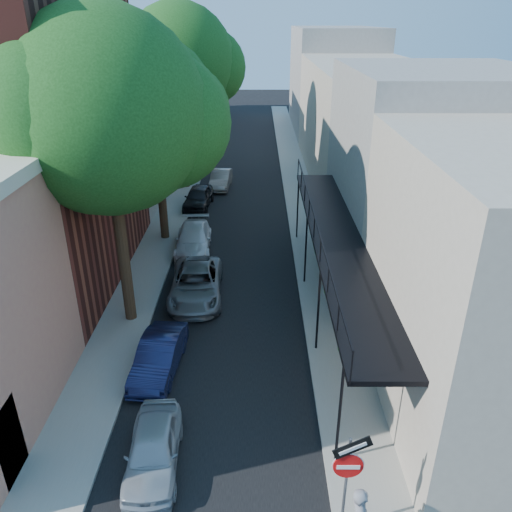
{
  "coord_description": "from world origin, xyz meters",
  "views": [
    {
      "loc": [
        1.2,
        -6.73,
        10.83
      ],
      "look_at": [
        1.14,
        10.03,
        2.8
      ],
      "focal_mm": 35.0,
      "sensor_mm": 36.0,
      "label": 1
    }
  ],
  "objects_px": {
    "sign_post": "(348,470)",
    "oak_far": "(187,62)",
    "parked_car_e": "(198,197)",
    "parked_car_b": "(159,356)",
    "parked_car_f": "(221,179)",
    "oak_near": "(121,116)",
    "parked_car_a": "(153,449)",
    "parked_car_c": "(196,284)",
    "oak_mid": "(163,104)",
    "parked_car_d": "(193,239)"
  },
  "relations": [
    {
      "from": "oak_far",
      "to": "parked_car_f",
      "type": "bearing_deg",
      "value": -6.1
    },
    {
      "from": "parked_car_a",
      "to": "parked_car_b",
      "type": "xyz_separation_m",
      "value": [
        -0.56,
        3.97,
        0.02
      ]
    },
    {
      "from": "sign_post",
      "to": "parked_car_f",
      "type": "distance_m",
      "value": 26.52
    },
    {
      "from": "oak_mid",
      "to": "parked_car_b",
      "type": "bearing_deg",
      "value": -83.39
    },
    {
      "from": "oak_far",
      "to": "parked_car_c",
      "type": "relative_size",
      "value": 2.57
    },
    {
      "from": "oak_near",
      "to": "parked_car_b",
      "type": "height_order",
      "value": "oak_near"
    },
    {
      "from": "parked_car_d",
      "to": "parked_car_e",
      "type": "height_order",
      "value": "parked_car_e"
    },
    {
      "from": "oak_mid",
      "to": "parked_car_d",
      "type": "xyz_separation_m",
      "value": [
        1.34,
        -1.68,
        -6.44
      ]
    },
    {
      "from": "oak_mid",
      "to": "parked_car_c",
      "type": "xyz_separation_m",
      "value": [
        2.02,
        -6.43,
        -6.41
      ]
    },
    {
      "from": "parked_car_d",
      "to": "oak_far",
      "type": "bearing_deg",
      "value": 93.94
    },
    {
      "from": "oak_mid",
      "to": "parked_car_f",
      "type": "relative_size",
      "value": 2.79
    },
    {
      "from": "parked_car_b",
      "to": "parked_car_c",
      "type": "bearing_deg",
      "value": 86.73
    },
    {
      "from": "parked_car_a",
      "to": "parked_car_e",
      "type": "height_order",
      "value": "parked_car_e"
    },
    {
      "from": "oak_far",
      "to": "parked_car_d",
      "type": "distance_m",
      "value": 13.22
    },
    {
      "from": "parked_car_a",
      "to": "parked_car_f",
      "type": "xyz_separation_m",
      "value": [
        0.14,
        24.17,
        0.03
      ]
    },
    {
      "from": "oak_near",
      "to": "oak_far",
      "type": "height_order",
      "value": "oak_far"
    },
    {
      "from": "oak_mid",
      "to": "parked_car_e",
      "type": "height_order",
      "value": "oak_mid"
    },
    {
      "from": "parked_car_a",
      "to": "parked_car_c",
      "type": "bearing_deg",
      "value": 85.68
    },
    {
      "from": "oak_far",
      "to": "sign_post",
      "type": "bearing_deg",
      "value": -76.09
    },
    {
      "from": "parked_car_c",
      "to": "parked_car_e",
      "type": "xyz_separation_m",
      "value": [
        -1.13,
        11.23,
        0.0
      ]
    },
    {
      "from": "parked_car_b",
      "to": "oak_mid",
      "type": "bearing_deg",
      "value": 101.42
    },
    {
      "from": "oak_near",
      "to": "parked_car_b",
      "type": "xyz_separation_m",
      "value": [
        1.27,
        -3.4,
        -7.29
      ]
    },
    {
      "from": "parked_car_b",
      "to": "parked_car_e",
      "type": "bearing_deg",
      "value": 96.34
    },
    {
      "from": "parked_car_d",
      "to": "parked_car_e",
      "type": "relative_size",
      "value": 1.13
    },
    {
      "from": "oak_far",
      "to": "oak_near",
      "type": "bearing_deg",
      "value": -90.04
    },
    {
      "from": "parked_car_c",
      "to": "parked_car_a",
      "type": "bearing_deg",
      "value": -93.46
    },
    {
      "from": "parked_car_d",
      "to": "sign_post",
      "type": "bearing_deg",
      "value": -74.26
    },
    {
      "from": "parked_car_b",
      "to": "parked_car_e",
      "type": "xyz_separation_m",
      "value": [
        -0.43,
        16.17,
        0.06
      ]
    },
    {
      "from": "oak_far",
      "to": "parked_car_a",
      "type": "relative_size",
      "value": 3.53
    },
    {
      "from": "parked_car_e",
      "to": "parked_car_b",
      "type": "bearing_deg",
      "value": -83.85
    },
    {
      "from": "parked_car_b",
      "to": "parked_car_f",
      "type": "relative_size",
      "value": 0.98
    },
    {
      "from": "oak_near",
      "to": "parked_car_d",
      "type": "distance_m",
      "value": 9.69
    },
    {
      "from": "parked_car_c",
      "to": "parked_car_f",
      "type": "distance_m",
      "value": 15.26
    },
    {
      "from": "oak_mid",
      "to": "parked_car_e",
      "type": "distance_m",
      "value": 8.05
    },
    {
      "from": "parked_car_f",
      "to": "parked_car_d",
      "type": "bearing_deg",
      "value": -90.49
    },
    {
      "from": "parked_car_e",
      "to": "parked_car_f",
      "type": "bearing_deg",
      "value": 78.92
    },
    {
      "from": "sign_post",
      "to": "oak_mid",
      "type": "relative_size",
      "value": 0.29
    },
    {
      "from": "sign_post",
      "to": "oak_far",
      "type": "xyz_separation_m",
      "value": [
        -6.51,
        26.3,
        6.22
      ]
    },
    {
      "from": "oak_mid",
      "to": "parked_car_d",
      "type": "distance_m",
      "value": 6.78
    },
    {
      "from": "parked_car_a",
      "to": "sign_post",
      "type": "bearing_deg",
      "value": -25.64
    },
    {
      "from": "oak_near",
      "to": "oak_mid",
      "type": "distance_m",
      "value": 8.01
    },
    {
      "from": "oak_near",
      "to": "parked_car_e",
      "type": "height_order",
      "value": "oak_near"
    },
    {
      "from": "oak_mid",
      "to": "parked_car_e",
      "type": "xyz_separation_m",
      "value": [
        0.88,
        4.79,
        -6.41
      ]
    },
    {
      "from": "oak_near",
      "to": "parked_car_b",
      "type": "bearing_deg",
      "value": -69.58
    },
    {
      "from": "sign_post",
      "to": "parked_car_d",
      "type": "xyz_separation_m",
      "value": [
        -5.24,
        15.58,
        -1.42
      ]
    },
    {
      "from": "sign_post",
      "to": "oak_near",
      "type": "height_order",
      "value": "oak_near"
    },
    {
      "from": "sign_post",
      "to": "parked_car_d",
      "type": "bearing_deg",
      "value": 108.58
    },
    {
      "from": "parked_car_c",
      "to": "parked_car_d",
      "type": "height_order",
      "value": "parked_car_c"
    },
    {
      "from": "parked_car_a",
      "to": "oak_near",
      "type": "bearing_deg",
      "value": 100.5
    },
    {
      "from": "parked_car_e",
      "to": "parked_car_c",
      "type": "bearing_deg",
      "value": -79.62
    }
  ]
}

